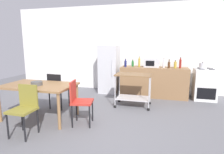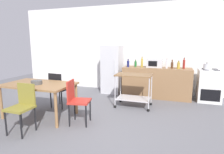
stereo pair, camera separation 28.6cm
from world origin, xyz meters
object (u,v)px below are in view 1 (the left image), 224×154
bottle_soda (125,64)px  bottle_hot_sauce (180,64)px  kitchen_cart (133,85)px  fruit_bowl (37,83)px  bottle_wine (164,64)px  chair_black (57,88)px  chair_red (79,99)px  bottle_sesame_oil (169,65)px  bottle_olive_oil (139,62)px  refrigerator (109,69)px  dining_table (39,88)px  chair_olive (25,107)px  microwave (152,63)px  bottle_sparkling_water (133,64)px  kettle (202,66)px  bottle_vinegar (175,65)px  stove_oven (205,84)px

bottle_soda → bottle_hot_sauce: size_ratio=0.79×
kitchen_cart → fruit_bowl: 2.30m
bottle_wine → kitchen_cart: bearing=-124.4°
chair_black → chair_red: 1.17m
bottle_sesame_oil → bottle_olive_oil: bearing=175.8°
chair_black → refrigerator: size_ratio=0.57×
dining_table → chair_olive: (0.21, -0.71, -0.15)m
microwave → bottle_wine: size_ratio=1.67×
chair_olive → bottle_hot_sauce: (2.84, 3.16, 0.52)m
bottle_sparkling_water → fruit_bowl: (-1.63, -2.56, -0.20)m
bottle_sparkling_water → kettle: (2.00, -0.15, 0.01)m
kitchen_cart → chair_black: bearing=-159.9°
microwave → kettle: size_ratio=1.92×
refrigerator → kitchen_cart: 1.58m
bottle_vinegar → stove_oven: bearing=5.3°
chair_olive → bottle_sesame_oil: bearing=51.2°
dining_table → bottle_wine: (2.58, 2.39, 0.35)m
chair_olive → bottle_sparkling_water: (1.43, 3.20, 0.47)m
refrigerator → bottle_wine: bearing=-4.1°
chair_olive → bottle_olive_oil: bottle_olive_oil is taller
chair_black → bottle_hot_sauce: bottle_hot_sauce is taller
kitchen_cart → bottle_vinegar: bottle_vinegar is taller
stove_oven → kettle: kettle is taller
bottle_wine → chair_black: bearing=-145.5°
chair_olive → bottle_hot_sauce: 4.28m
dining_table → kettle: size_ratio=6.26×
bottle_wine → bottle_hot_sauce: bearing=6.8°
dining_table → stove_oven: bearing=32.9°
refrigerator → fruit_bowl: refrigerator is taller
refrigerator → bottle_hot_sauce: refrigerator is taller
bottle_hot_sauce → refrigerator: bearing=178.2°
stove_oven → microwave: bearing=178.3°
chair_black → bottle_hot_sauce: bearing=-144.3°
bottle_hot_sauce → fruit_bowl: (-3.05, -2.52, -0.24)m
bottle_soda → bottle_sesame_oil: size_ratio=0.98×
bottle_vinegar → fruit_bowl: 3.79m
chair_red → microwave: 2.90m
bottle_sesame_oil → bottle_vinegar: 0.18m
bottle_olive_oil → bottle_sparkling_water: bearing=168.3°
refrigerator → fruit_bowl: bearing=-108.1°
bottle_soda → fruit_bowl: 2.81m
kitchen_cart → bottle_wine: size_ratio=3.30×
refrigerator → bottle_olive_oil: (0.99, -0.07, 0.26)m
bottle_soda → bottle_sparkling_water: 0.25m
kitchen_cart → bottle_olive_oil: (0.01, 1.14, 0.46)m
microwave → bottle_hot_sauce: size_ratio=1.45×
chair_black → kitchen_cart: 1.91m
fruit_bowl → kettle: 4.36m
stove_oven → bottle_sparkling_water: 2.18m
bottle_soda → microwave: (0.79, 0.14, 0.03)m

